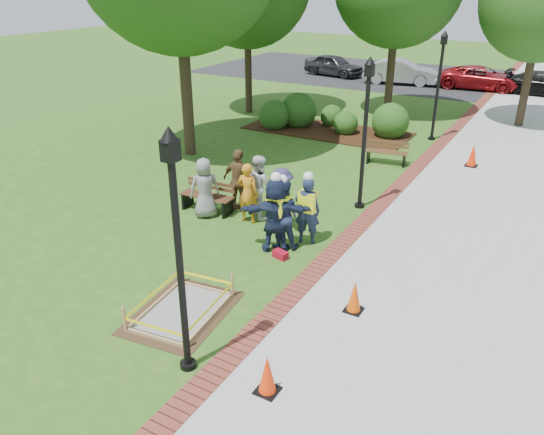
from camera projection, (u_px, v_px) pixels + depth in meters
The scene contains 31 objects.
ground at pixel (227, 272), 12.09m from camera, with size 100.00×100.00×0.00m, color #285116.
sidewalk at pixel (520, 177), 17.69m from camera, with size 6.00×60.00×0.02m, color #9E9E99.
brick_edging at pixel (423, 161), 19.16m from camera, with size 0.50×60.00×0.03m, color maroon.
mulch_bed at pixel (327, 131), 22.89m from camera, with size 7.00×3.00×0.05m, color #381E0F.
parking_lot at pixel (470, 82), 33.33m from camera, with size 36.00×12.00×0.01m, color black.
wet_concrete_pad at pixel (181, 303), 10.53m from camera, with size 1.96×2.48×0.55m.
bench_near at pixel (207, 202), 15.08m from camera, with size 1.59×0.61×0.84m.
bench_far at pixel (386, 157), 18.87m from camera, with size 1.52×0.72×0.79m.
cone_front at pixel (267, 375), 8.46m from camera, with size 0.37×0.37×0.73m.
cone_back at pixel (354, 297), 10.53m from camera, with size 0.36×0.36×0.70m.
cone_far at pixel (473, 156), 18.54m from camera, with size 0.41×0.41×0.81m.
toolbox at pixel (280, 255), 12.64m from camera, with size 0.37×0.20×0.18m, color maroon.
lamp_near at pixel (178, 239), 8.13m from camera, with size 0.28×0.28×4.26m.
lamp_mid at pixel (365, 123), 14.42m from camera, with size 0.28×0.28×4.26m.
lamp_far at pixel (439, 78), 20.72m from camera, with size 0.28×0.28×4.26m.
shrub_a at pixel (274, 128), 23.31m from camera, with size 1.34×1.34×1.34m, color #1E4714.
shrub_b at pixel (298, 126), 23.69m from camera, with size 1.60×1.60×1.60m, color #1E4714.
shrub_c at pixel (345, 134), 22.52m from camera, with size 1.05×1.05×1.05m, color #1E4714.
shrub_d at pixel (389, 137), 22.11m from camera, with size 1.53×1.53×1.53m, color #1E4714.
shrub_e at pixel (331, 126), 23.72m from camera, with size 1.02×1.02×1.02m, color #1E4714.
casual_person_a at pixel (205, 188), 14.52m from camera, with size 0.63×0.62×1.69m.
casual_person_b at pixel (248, 193), 14.21m from camera, with size 0.56×0.38×1.67m.
casual_person_c at pixel (259, 187), 14.51m from camera, with size 0.67×0.58×1.77m.
casual_person_d at pixel (239, 181), 14.86m from camera, with size 0.60×0.40×1.81m.
casual_person_e at pixel (282, 199), 13.77m from camera, with size 0.64×0.55×1.70m.
hivis_worker_a at pixel (276, 213), 12.66m from camera, with size 0.71×0.63×2.02m.
hivis_worker_b at pixel (307, 208), 13.03m from camera, with size 0.63×0.49×1.89m.
hivis_worker_c at pixel (282, 212), 12.80m from camera, with size 0.66×0.57×1.91m.
parked_car_a at pixel (333, 76), 35.40m from camera, with size 4.61×2.00×1.50m, color #292A2C.
parked_car_b at pixel (399, 84), 32.76m from camera, with size 4.88×2.12×1.59m, color #AAA9AE.
parked_car_c at pixel (479, 89), 31.27m from camera, with size 4.39×1.91×1.43m, color maroon.
Camera 1 is at (6.13, -8.55, 6.18)m, focal length 35.00 mm.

